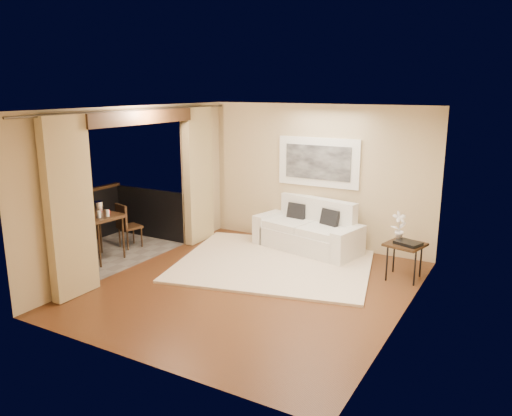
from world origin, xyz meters
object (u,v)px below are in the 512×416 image
Objects in this scene: side_table at (405,247)px; ice_bucket at (98,207)px; orchid at (399,226)px; balcony_chair_far at (126,223)px; balcony_chair_near at (74,239)px; bistro_table at (98,220)px; sofa at (309,233)px.

ice_bucket reaches higher than side_table.
orchid is 4.99m from balcony_chair_far.
balcony_chair_far reaches higher than side_table.
balcony_chair_near reaches higher than side_table.
sofa is at bearing 37.98° from bistro_table.
sofa is 2.16× the size of balcony_chair_near.
balcony_chair_far is (-0.09, 0.74, -0.25)m from bistro_table.
orchid is 2.31× the size of ice_bucket.
orchid is 0.56× the size of bistro_table.
ice_bucket reaches higher than balcony_chair_far.
orchid is 0.47× the size of balcony_chair_near.
orchid is (1.75, -0.43, 0.48)m from sofa.
orchid reaches higher than bistro_table.
balcony_chair_far is 4.31× the size of ice_bucket.
balcony_chair_far is at bearing -168.60° from side_table.
sofa is 4.61× the size of orchid.
sofa reaches higher than balcony_chair_far.
ice_bucket is (-5.04, -1.60, 0.39)m from side_table.
orchid is (-0.15, 0.17, 0.29)m from side_table.
side_table is 0.76× the size of balcony_chair_far.
bistro_table is at bearing 89.00° from balcony_chair_near.
side_table is 1.42× the size of orchid.
balcony_chair_far is (-3.09, -1.60, 0.15)m from sofa.
sofa is at bearing 166.26° from orchid.
side_table is 3.27× the size of ice_bucket.
balcony_chair_near is (0.12, -0.65, -0.17)m from bistro_table.
orchid is at bearing -149.93° from balcony_chair_far.
ice_bucket is at bearing -160.08° from orchid.
side_table is at bearing -5.44° from sofa.
orchid reaches higher than balcony_chair_near.
orchid reaches higher than side_table.
orchid is at bearing 17.33° from balcony_chair_near.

